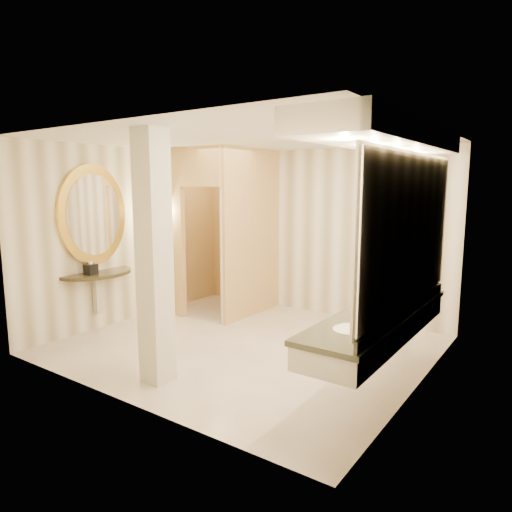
{
  "coord_description": "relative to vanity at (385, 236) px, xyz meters",
  "views": [
    {
      "loc": [
        3.48,
        -4.73,
        2.12
      ],
      "look_at": [
        0.02,
        0.2,
        1.19
      ],
      "focal_mm": 32.0,
      "sensor_mm": 36.0,
      "label": 1
    }
  ],
  "objects": [
    {
      "name": "floor",
      "position": [
        -1.98,
        0.4,
        -1.63
      ],
      "size": [
        4.5,
        4.5,
        0.0
      ],
      "primitive_type": "plane",
      "color": "#F0E5CF",
      "rests_on": "ground"
    },
    {
      "name": "ceiling",
      "position": [
        -1.98,
        0.4,
        1.07
      ],
      "size": [
        4.5,
        4.5,
        0.0
      ],
      "primitive_type": "plane",
      "rotation": [
        3.14,
        0.0,
        0.0
      ],
      "color": "white",
      "rests_on": "wall_back"
    },
    {
      "name": "wall_back",
      "position": [
        -1.98,
        2.4,
        -0.28
      ],
      "size": [
        4.5,
        0.02,
        2.7
      ],
      "primitive_type": "cube",
      "color": "white",
      "rests_on": "floor"
    },
    {
      "name": "wall_front",
      "position": [
        -1.98,
        -1.6,
        -0.28
      ],
      "size": [
        4.5,
        0.02,
        2.7
      ],
      "primitive_type": "cube",
      "color": "white",
      "rests_on": "floor"
    },
    {
      "name": "wall_left",
      "position": [
        -4.23,
        0.4,
        -0.28
      ],
      "size": [
        0.02,
        4.0,
        2.7
      ],
      "primitive_type": "cube",
      "color": "white",
      "rests_on": "floor"
    },
    {
      "name": "wall_right",
      "position": [
        0.27,
        0.4,
        -0.28
      ],
      "size": [
        0.02,
        4.0,
        2.7
      ],
      "primitive_type": "cube",
      "color": "white",
      "rests_on": "floor"
    },
    {
      "name": "toilet_closet",
      "position": [
        -3.1,
        1.37,
        -0.24
      ],
      "size": [
        1.5,
        1.55,
        2.7
      ],
      "color": "#EDC87C",
      "rests_on": "floor"
    },
    {
      "name": "wall_sconce",
      "position": [
        -3.9,
        0.83,
        0.1
      ],
      "size": [
        0.14,
        0.14,
        0.42
      ],
      "color": "#BA813B",
      "rests_on": "toilet_closet"
    },
    {
      "name": "vanity",
      "position": [
        0.0,
        0.0,
        0.0
      ],
      "size": [
        0.75,
        2.74,
        2.09
      ],
      "color": "beige",
      "rests_on": "floor"
    },
    {
      "name": "console_shelf",
      "position": [
        -4.19,
        -0.31,
        -0.28
      ],
      "size": [
        1.11,
        1.11,
        2.01
      ],
      "color": "black",
      "rests_on": "floor"
    },
    {
      "name": "pillar",
      "position": [
        -2.11,
        -1.05,
        -0.28
      ],
      "size": [
        0.29,
        0.29,
        2.7
      ],
      "primitive_type": "cube",
      "color": "beige",
      "rests_on": "floor"
    },
    {
      "name": "tissue_box",
      "position": [
        -4.04,
        -0.49,
        -0.68
      ],
      "size": [
        0.16,
        0.16,
        0.15
      ],
      "primitive_type": "cube",
      "rotation": [
        0.0,
        0.0,
        0.09
      ],
      "color": "black",
      "rests_on": "console_shelf"
    },
    {
      "name": "toilet",
      "position": [
        -3.18,
        2.13,
        -1.28
      ],
      "size": [
        0.52,
        0.75,
        0.7
      ],
      "primitive_type": "imported",
      "rotation": [
        0.0,
        0.0,
        2.94
      ],
      "color": "white",
      "rests_on": "floor"
    },
    {
      "name": "soap_bottle_a",
      "position": [
        -0.01,
        -0.04,
        -0.69
      ],
      "size": [
        0.07,
        0.07,
        0.13
      ],
      "primitive_type": "imported",
      "rotation": [
        0.0,
        0.0,
        0.27
      ],
      "color": "beige",
      "rests_on": "vanity"
    },
    {
      "name": "soap_bottle_b",
      "position": [
        -0.12,
        0.25,
        -0.7
      ],
      "size": [
        0.11,
        0.11,
        0.12
      ],
      "primitive_type": "imported",
      "rotation": [
        0.0,
        0.0,
        -0.22
      ],
      "color": "silver",
      "rests_on": "vanity"
    },
    {
      "name": "soap_bottle_c",
      "position": [
        -0.05,
        -0.05,
        -0.65
      ],
      "size": [
        0.09,
        0.09,
        0.2
      ],
      "primitive_type": "imported",
      "rotation": [
        0.0,
        0.0,
        0.13
      ],
      "color": "#C6B28C",
      "rests_on": "vanity"
    }
  ]
}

